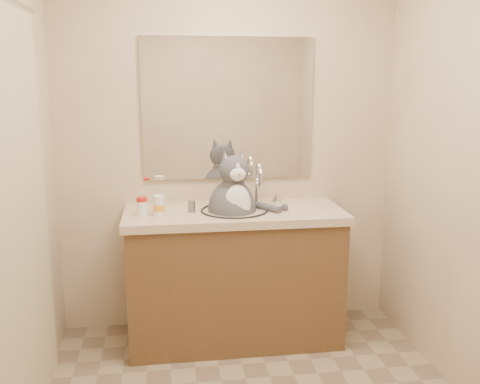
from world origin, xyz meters
name	(u,v)px	position (x,y,z in m)	size (l,w,h in m)	color
room	(263,184)	(0.00, 0.00, 1.20)	(2.22, 2.52, 2.42)	gray
vanity	(234,272)	(0.00, 0.96, 0.44)	(1.34, 0.59, 1.12)	brown
mirror	(228,109)	(0.00, 1.24, 1.45)	(1.10, 0.02, 0.90)	white
shower_curtain	(15,225)	(-1.05, 0.10, 1.03)	(0.02, 1.30, 1.93)	#BEB48F
cat	(233,206)	(-0.01, 0.94, 0.88)	(0.47, 0.37, 0.59)	#4C4C51
pill_bottle_redcap	(142,206)	(-0.55, 0.91, 0.91)	(0.07, 0.07, 0.11)	white
pill_bottle_orange	(159,206)	(-0.46, 0.90, 0.91)	(0.09, 0.09, 0.12)	white
grey_canister	(192,206)	(-0.26, 0.95, 0.88)	(0.05, 0.05, 0.07)	slate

